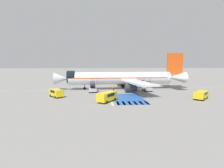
% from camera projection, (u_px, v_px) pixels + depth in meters
% --- Properties ---
extents(ground_plane, '(600.00, 600.00, 0.00)m').
position_uv_depth(ground_plane, '(121.00, 89.00, 55.13)').
color(ground_plane, gray).
extents(apron_leadline_yellow, '(76.16, 3.81, 0.01)m').
position_uv_depth(apron_leadline_yellow, '(120.00, 89.00, 55.82)').
color(apron_leadline_yellow, gold).
rests_on(apron_leadline_yellow, ground_plane).
extents(apron_stand_patch_blue, '(6.91, 13.06, 0.01)m').
position_uv_depth(apron_stand_patch_blue, '(129.00, 98.00, 40.56)').
color(apron_stand_patch_blue, '#2856A8').
rests_on(apron_stand_patch_blue, ground_plane).
extents(apron_walkway_bar_0, '(0.44, 3.60, 0.01)m').
position_uv_depth(apron_walkway_bar_0, '(112.00, 103.00, 35.42)').
color(apron_walkway_bar_0, silver).
rests_on(apron_walkway_bar_0, ground_plane).
extents(apron_walkway_bar_1, '(0.44, 3.60, 0.01)m').
position_uv_depth(apron_walkway_bar_1, '(118.00, 103.00, 35.52)').
color(apron_walkway_bar_1, silver).
rests_on(apron_walkway_bar_1, ground_plane).
extents(apron_walkway_bar_2, '(0.44, 3.60, 0.01)m').
position_uv_depth(apron_walkway_bar_2, '(124.00, 103.00, 35.61)').
color(apron_walkway_bar_2, silver).
rests_on(apron_walkway_bar_2, ground_plane).
extents(apron_walkway_bar_3, '(0.44, 3.60, 0.01)m').
position_uv_depth(apron_walkway_bar_3, '(130.00, 103.00, 35.70)').
color(apron_walkway_bar_3, silver).
rests_on(apron_walkway_bar_3, ground_plane).
extents(apron_walkway_bar_4, '(0.44, 3.60, 0.01)m').
position_uv_depth(apron_walkway_bar_4, '(135.00, 103.00, 35.79)').
color(apron_walkway_bar_4, silver).
rests_on(apron_walkway_bar_4, ground_plane).
extents(apron_walkway_bar_5, '(0.44, 3.60, 0.01)m').
position_uv_depth(apron_walkway_bar_5, '(141.00, 103.00, 35.89)').
color(apron_walkway_bar_5, silver).
rests_on(apron_walkway_bar_5, ground_plane).
extents(apron_walkway_bar_6, '(0.44, 3.60, 0.01)m').
position_uv_depth(apron_walkway_bar_6, '(147.00, 103.00, 35.98)').
color(apron_walkway_bar_6, silver).
rests_on(apron_walkway_bar_6, ground_plane).
extents(airliner, '(42.40, 33.39, 11.56)m').
position_uv_depth(airliner, '(122.00, 78.00, 55.51)').
color(airliner, silver).
rests_on(airliner, ground_plane).
extents(boarding_stairs_forward, '(2.42, 5.32, 3.68)m').
position_uv_depth(boarding_stairs_forward, '(93.00, 89.00, 50.20)').
color(boarding_stairs_forward, '#ADB2BA').
rests_on(boarding_stairs_forward, ground_plane).
extents(boarding_stairs_aft, '(2.42, 5.32, 3.93)m').
position_uv_depth(boarding_stairs_aft, '(147.00, 88.00, 52.19)').
color(boarding_stairs_aft, '#ADB2BA').
rests_on(boarding_stairs_aft, ground_plane).
extents(fuel_tanker, '(3.07, 10.25, 3.45)m').
position_uv_depth(fuel_tanker, '(129.00, 78.00, 76.31)').
color(fuel_tanker, '#38383D').
rests_on(fuel_tanker, ground_plane).
extents(service_van_0, '(4.97, 4.96, 1.80)m').
position_uv_depth(service_van_0, '(201.00, 94.00, 39.74)').
color(service_van_0, yellow).
rests_on(service_van_0, ground_plane).
extents(service_van_1, '(4.66, 5.48, 2.02)m').
position_uv_depth(service_van_1, '(107.00, 96.00, 37.01)').
color(service_van_1, yellow).
rests_on(service_van_1, ground_plane).
extents(service_van_2, '(4.16, 4.54, 1.91)m').
position_uv_depth(service_van_2, '(56.00, 92.00, 42.15)').
color(service_van_2, yellow).
rests_on(service_van_2, ground_plane).
extents(ground_crew_0, '(0.48, 0.43, 1.68)m').
position_uv_depth(ground_crew_0, '(113.00, 87.00, 52.60)').
color(ground_crew_0, '#191E38').
rests_on(ground_crew_0, ground_plane).
extents(ground_crew_1, '(0.47, 0.47, 1.73)m').
position_uv_depth(ground_crew_1, '(132.00, 87.00, 53.26)').
color(ground_crew_1, '#2D2D33').
rests_on(ground_crew_1, ground_plane).
extents(ground_crew_2, '(0.47, 0.47, 1.86)m').
position_uv_depth(ground_crew_2, '(128.00, 88.00, 50.48)').
color(ground_crew_2, '#191E38').
rests_on(ground_crew_2, ground_plane).
extents(ground_crew_3, '(0.48, 0.35, 1.84)m').
position_uv_depth(ground_crew_3, '(134.00, 88.00, 51.57)').
color(ground_crew_3, black).
rests_on(ground_crew_3, ground_plane).
extents(traffic_cone_0, '(0.52, 0.52, 0.57)m').
position_uv_depth(traffic_cone_0, '(130.00, 90.00, 52.49)').
color(traffic_cone_0, orange).
rests_on(traffic_cone_0, ground_plane).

